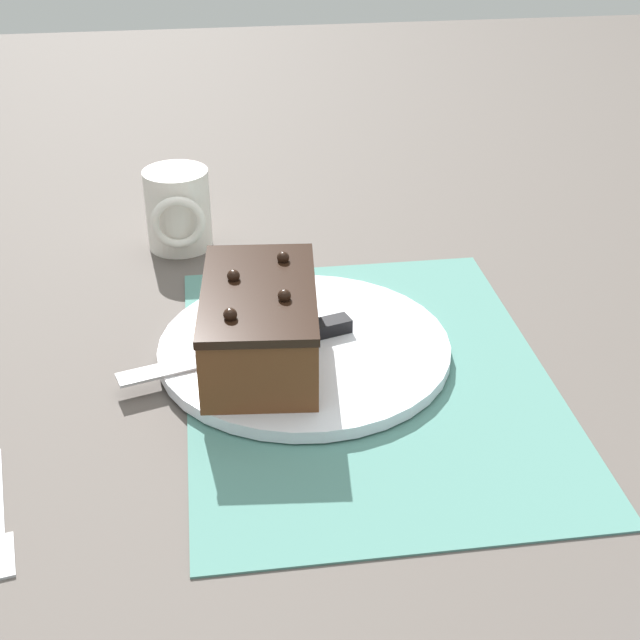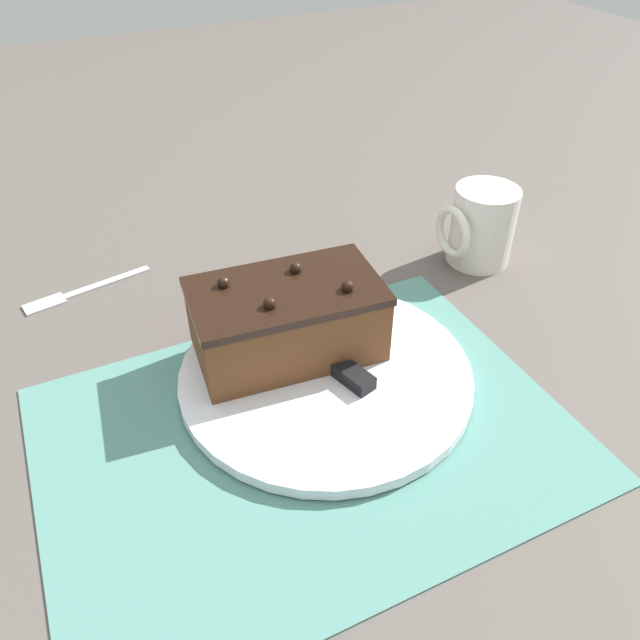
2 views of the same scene
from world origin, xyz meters
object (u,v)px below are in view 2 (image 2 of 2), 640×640
(cake_plate, at_px, (326,374))
(dessert_fork, at_px, (77,292))
(chocolate_cake, at_px, (287,319))
(coffee_mug, at_px, (480,226))
(serving_knife, at_px, (315,350))

(cake_plate, distance_m, dessert_fork, 0.33)
(cake_plate, relative_size, dessert_fork, 1.89)
(chocolate_cake, bearing_deg, coffee_mug, -165.43)
(serving_knife, bearing_deg, cake_plate, -107.15)
(chocolate_cake, relative_size, dessert_fork, 1.26)
(dessert_fork, bearing_deg, chocolate_cake, -151.35)
(chocolate_cake, xyz_separation_m, serving_knife, (-0.02, 0.02, -0.03))
(chocolate_cake, distance_m, coffee_mug, 0.30)
(serving_knife, bearing_deg, dessert_fork, 114.04)
(chocolate_cake, height_order, dessert_fork, chocolate_cake)
(cake_plate, xyz_separation_m, dessert_fork, (0.20, -0.26, -0.01))
(coffee_mug, relative_size, dessert_fork, 0.64)
(coffee_mug, distance_m, dessert_fork, 0.49)
(cake_plate, bearing_deg, chocolate_cake, -64.51)
(cake_plate, distance_m, coffee_mug, 0.29)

